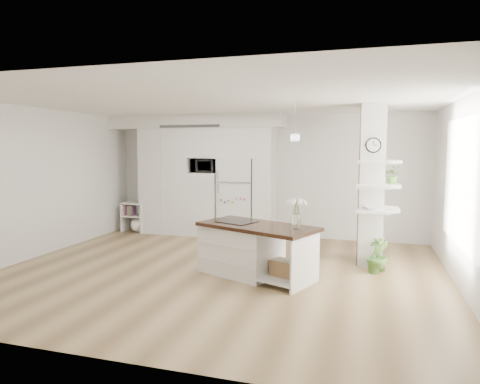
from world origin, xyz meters
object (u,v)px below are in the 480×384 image
at_px(refrigerator, 238,198).
at_px(floor_plant_a, 376,257).
at_px(bookshelf, 136,219).
at_px(kitchen_island, 247,247).

bearing_deg(refrigerator, floor_plant_a, -35.20).
xyz_separation_m(refrigerator, bookshelf, (-2.45, -0.19, -0.57)).
bearing_deg(kitchen_island, refrigerator, 132.40).
distance_m(refrigerator, kitchen_island, 2.90).
height_order(kitchen_island, bookshelf, kitchen_island).
bearing_deg(floor_plant_a, kitchen_island, -161.91).
distance_m(refrigerator, bookshelf, 2.52).
relative_size(refrigerator, bookshelf, 2.53).
distance_m(refrigerator, floor_plant_a, 3.62).
height_order(refrigerator, bookshelf, refrigerator).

